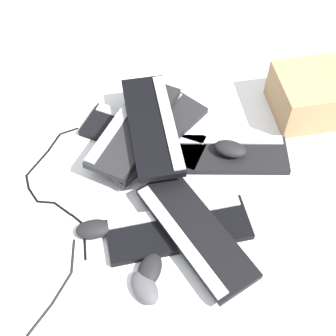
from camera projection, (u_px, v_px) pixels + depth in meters
ground_plane at (193, 186)px, 1.54m from camera, size 3.20×3.20×0.00m
keyboard_0 at (223, 154)px, 1.61m from camera, size 0.46×0.29×0.03m
keyboard_1 at (144, 136)px, 1.65m from camera, size 0.43×0.41×0.03m
keyboard_2 at (178, 229)px, 1.44m from camera, size 0.45×0.20×0.03m
keyboard_3 at (151, 135)px, 1.62m from camera, size 0.46×0.35×0.03m
keyboard_4 at (134, 126)px, 1.60m from camera, size 0.41×0.42×0.03m
keyboard_5 at (152, 125)px, 1.57m from camera, size 0.22×0.46×0.03m
keyboard_6 at (195, 232)px, 1.40m from camera, size 0.25×0.46×0.03m
mouse_0 at (145, 288)px, 1.32m from camera, size 0.09×0.12×0.04m
mouse_1 at (150, 270)px, 1.35m from camera, size 0.12×0.13×0.04m
mouse_2 at (163, 86)px, 1.79m from camera, size 0.10×0.13×0.04m
mouse_3 at (94, 229)px, 1.43m from camera, size 0.12×0.09×0.04m
mouse_4 at (230, 149)px, 1.57m from camera, size 0.13×0.12×0.04m
cable_0 at (55, 186)px, 1.54m from camera, size 0.22×0.52×0.01m
cardboard_box at (317, 94)px, 1.68m from camera, size 0.34×0.28×0.16m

